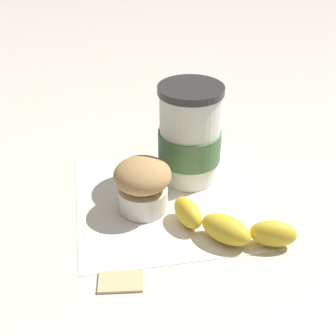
{
  "coord_description": "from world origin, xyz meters",
  "views": [
    {
      "loc": [
        0.53,
        -0.03,
        0.39
      ],
      "look_at": [
        0.0,
        0.0,
        0.05
      ],
      "focal_mm": 50.0,
      "sensor_mm": 36.0,
      "label": 1
    }
  ],
  "objects_px": {
    "coffee_cup": "(190,136)",
    "banana": "(228,226)",
    "muffin": "(143,184)",
    "sugar_packet": "(121,280)"
  },
  "relations": [
    {
      "from": "muffin",
      "to": "sugar_packet",
      "type": "relative_size",
      "value": 1.53
    },
    {
      "from": "coffee_cup",
      "to": "sugar_packet",
      "type": "xyz_separation_m",
      "value": [
        0.21,
        -0.1,
        -0.07
      ]
    },
    {
      "from": "banana",
      "to": "muffin",
      "type": "bearing_deg",
      "value": -122.48
    },
    {
      "from": "banana",
      "to": "sugar_packet",
      "type": "xyz_separation_m",
      "value": [
        0.07,
        -0.13,
        -0.02
      ]
    },
    {
      "from": "sugar_packet",
      "to": "coffee_cup",
      "type": "bearing_deg",
      "value": 154.99
    },
    {
      "from": "coffee_cup",
      "to": "sugar_packet",
      "type": "relative_size",
      "value": 2.88
    },
    {
      "from": "banana",
      "to": "sugar_packet",
      "type": "relative_size",
      "value": 3.06
    },
    {
      "from": "coffee_cup",
      "to": "banana",
      "type": "height_order",
      "value": "coffee_cup"
    },
    {
      "from": "muffin",
      "to": "sugar_packet",
      "type": "bearing_deg",
      "value": -11.94
    },
    {
      "from": "coffee_cup",
      "to": "banana",
      "type": "relative_size",
      "value": 0.94
    }
  ]
}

